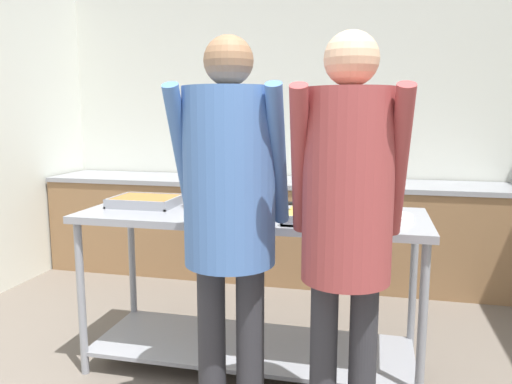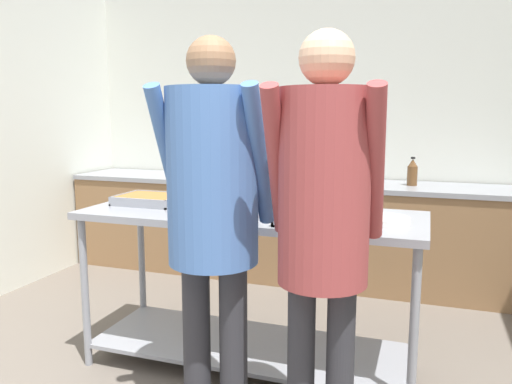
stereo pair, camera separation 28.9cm
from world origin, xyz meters
name	(u,v)px [view 1 (the left image)]	position (x,y,z in m)	size (l,w,h in m)	color
wall_rear	(303,130)	(0.00, 3.52, 1.33)	(4.76, 0.06, 2.65)	silver
back_counter	(296,230)	(0.00, 3.15, 0.45)	(4.60, 0.65, 0.89)	olive
serving_counter	(252,264)	(0.00, 1.49, 0.63)	(1.93, 0.71, 0.93)	gray
serving_tray_vegetables	(146,201)	(-0.67, 1.54, 0.95)	(0.39, 0.31, 0.05)	gray
broccoli_bowl	(202,200)	(-0.33, 1.59, 0.97)	(0.22, 0.22, 0.11)	#B2B2B7
sauce_pan	(246,208)	(0.00, 1.34, 0.98)	(0.38, 0.24, 0.10)	gray
serving_tray_roast	(321,217)	(0.41, 1.34, 0.95)	(0.37, 0.34, 0.05)	gray
plate_stack	(389,218)	(0.75, 1.43, 0.94)	(0.24, 0.24, 0.04)	white
guest_serving_left	(230,200)	(0.06, 0.85, 1.11)	(0.50, 0.40, 1.80)	#2D2D33
guest_serving_right	(347,208)	(0.57, 0.76, 1.11)	(0.47, 0.37, 1.79)	#2D2D33
water_bottle	(393,171)	(0.82, 3.17, 1.00)	(0.08, 0.08, 0.24)	brown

